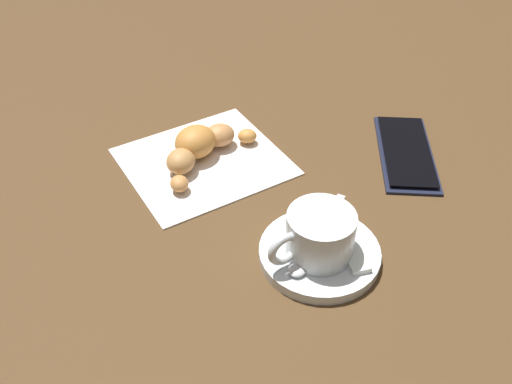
{
  "coord_description": "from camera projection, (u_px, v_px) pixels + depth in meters",
  "views": [
    {
      "loc": [
        -0.41,
        0.2,
        0.42
      ],
      "look_at": [
        0.01,
        -0.0,
        0.02
      ],
      "focal_mm": 39.59,
      "sensor_mm": 36.0,
      "label": 1
    }
  ],
  "objects": [
    {
      "name": "napkin",
      "position": [
        204.0,
        161.0,
        0.68
      ],
      "size": [
        0.18,
        0.2,
        0.0
      ],
      "primitive_type": "cube",
      "rotation": [
        0.0,
        0.0,
        0.09
      ],
      "color": "white",
      "rests_on": "ground"
    },
    {
      "name": "cell_phone",
      "position": [
        406.0,
        152.0,
        0.7
      ],
      "size": [
        0.17,
        0.13,
        0.01
      ],
      "color": "#1A1E33",
      "rests_on": "ground"
    },
    {
      "name": "croissant",
      "position": [
        199.0,
        146.0,
        0.68
      ],
      "size": [
        0.1,
        0.14,
        0.04
      ],
      "color": "#CC873E",
      "rests_on": "napkin"
    },
    {
      "name": "teaspoon",
      "position": [
        311.0,
        247.0,
        0.56
      ],
      "size": [
        0.09,
        0.11,
        0.01
      ],
      "color": "silver",
      "rests_on": "saucer"
    },
    {
      "name": "espresso_cup",
      "position": [
        319.0,
        235.0,
        0.54
      ],
      "size": [
        0.07,
        0.09,
        0.05
      ],
      "color": "silver",
      "rests_on": "saucer"
    },
    {
      "name": "saucer",
      "position": [
        319.0,
        253.0,
        0.56
      ],
      "size": [
        0.12,
        0.12,
        0.01
      ],
      "primitive_type": "cylinder",
      "color": "silver",
      "rests_on": "ground"
    },
    {
      "name": "sugar_packet",
      "position": [
        349.0,
        247.0,
        0.56
      ],
      "size": [
        0.07,
        0.03,
        0.01
      ],
      "primitive_type": "cube",
      "rotation": [
        0.0,
        0.0,
        6.08
      ],
      "color": "white",
      "rests_on": "saucer"
    },
    {
      "name": "ground_plane",
      "position": [
        258.0,
        212.0,
        0.62
      ],
      "size": [
        1.8,
        1.8,
        0.0
      ],
      "primitive_type": "plane",
      "color": "#4D351C"
    }
  ]
}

